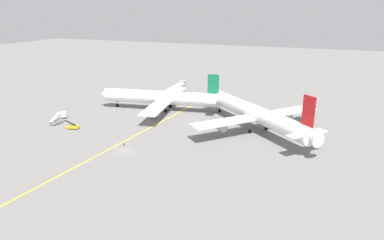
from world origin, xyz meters
The scene contains 10 objects.
ground_plane centered at (0.00, 0.00, 0.00)m, with size 600.00×600.00×0.00m, color slate.
taxiway_stripe centered at (-3.66, 10.00, 0.00)m, with size 0.50×120.00×0.01m, color yellow.
airliner_at_gate_left centered at (-9.17, 41.71, 5.03)m, with size 52.43×46.24×15.40m.
airliner_being_pushed centered at (30.50, 32.53, 5.72)m, with size 48.14×43.65×17.07m.
pushback_tug centered at (4.37, 54.80, 1.20)m, with size 7.68×6.16×2.84m.
gse_stair_truck_yellow centered at (-35.67, 11.29, 1.03)m, with size 2.46×4.79×4.06m.
gse_belt_loader_portside centered at (-26.76, 9.26, 0.83)m, with size 5.07×2.55×3.02m.
gse_container_dolly_flat centered at (-38.66, 18.29, 1.17)m, with size 3.74×3.86×2.15m.
ground_crew_marshaller_foreground centered at (-2.15, 2.89, 0.85)m, with size 0.44×0.39×1.64m.
jet_bridge centered at (-11.93, 62.11, 4.58)m, with size 4.90×23.84×6.35m.
Camera 1 is at (53.09, -78.91, 39.54)m, focal length 32.25 mm.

